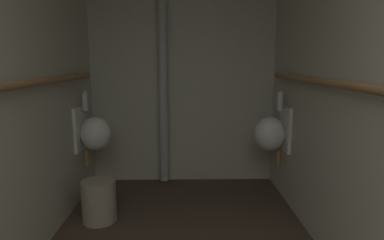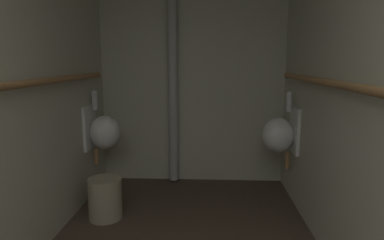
{
  "view_description": "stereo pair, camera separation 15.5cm",
  "coord_description": "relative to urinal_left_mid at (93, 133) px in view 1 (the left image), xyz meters",
  "views": [
    {
      "loc": [
        0.03,
        0.27,
        1.38
      ],
      "look_at": [
        0.07,
        2.51,
        0.99
      ],
      "focal_mm": 31.9,
      "sensor_mm": 36.0,
      "label": 1
    },
    {
      "loc": [
        0.18,
        0.27,
        1.38
      ],
      "look_at": [
        0.07,
        2.51,
        0.99
      ],
      "focal_mm": 31.9,
      "sensor_mm": 36.0,
      "label": 2
    }
  ],
  "objects": [
    {
      "name": "wall_back",
      "position": [
        0.88,
        0.56,
        0.59
      ],
      "size": [
        2.17,
        0.06,
        2.55
      ],
      "primitive_type": "cube",
      "color": "beige",
      "rests_on": "ground"
    },
    {
      "name": "waste_bin",
      "position": [
        0.16,
        -0.5,
        -0.5
      ],
      "size": [
        0.29,
        0.29,
        0.36
      ],
      "primitive_type": "cylinder",
      "color": "#9E937A",
      "rests_on": "ground"
    },
    {
      "name": "supply_pipe_right",
      "position": [
        1.84,
        -1.54,
        0.55
      ],
      "size": [
        0.06,
        3.45,
        0.06
      ],
      "color": "#9E7042"
    },
    {
      "name": "standpipe_back_wall",
      "position": [
        0.66,
        0.45,
        0.59
      ],
      "size": [
        0.1,
        0.1,
        2.5
      ],
      "primitive_type": "cylinder",
      "color": "#B2B2B2",
      "rests_on": "ground"
    },
    {
      "name": "urinal_right_mid",
      "position": [
        1.76,
        -0.05,
        0.0
      ],
      "size": [
        0.32,
        0.3,
        0.76
      ],
      "color": "white"
    },
    {
      "name": "urinal_left_mid",
      "position": [
        0.0,
        0.0,
        0.0
      ],
      "size": [
        0.32,
        0.3,
        0.76
      ],
      "color": "white"
    },
    {
      "name": "wall_right",
      "position": [
        1.93,
        -1.52,
        0.59
      ],
      "size": [
        0.06,
        4.23,
        2.55
      ],
      "primitive_type": "cube",
      "color": "beige",
      "rests_on": "ground"
    }
  ]
}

